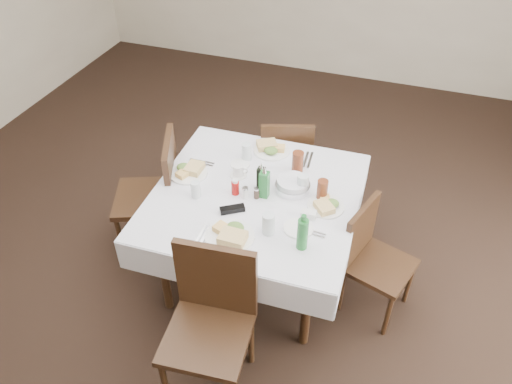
% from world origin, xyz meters
% --- Properties ---
extents(ground_plane, '(7.00, 7.00, 0.00)m').
position_xyz_m(ground_plane, '(0.00, 0.00, 0.00)').
color(ground_plane, black).
extents(room_shell, '(6.04, 7.04, 2.80)m').
position_xyz_m(room_shell, '(0.00, 0.00, 1.71)').
color(room_shell, '#B8AB93').
rests_on(room_shell, ground).
extents(dining_table, '(1.38, 1.38, 0.76)m').
position_xyz_m(dining_table, '(0.23, 0.07, 0.68)').
color(dining_table, black).
rests_on(dining_table, ground).
extents(chair_north, '(0.51, 0.51, 0.86)m').
position_xyz_m(chair_north, '(0.20, 0.89, 0.49)').
color(chair_north, black).
rests_on(chair_north, ground).
extents(chair_south, '(0.51, 0.51, 0.98)m').
position_xyz_m(chair_south, '(0.26, -0.78, 0.56)').
color(chair_south, black).
rests_on(chair_south, ground).
extents(chair_east, '(0.49, 0.49, 0.83)m').
position_xyz_m(chair_east, '(1.03, 0.07, 0.47)').
color(chair_east, black).
rests_on(chair_east, ground).
extents(chair_west, '(0.60, 0.60, 0.97)m').
position_xyz_m(chair_west, '(-0.55, 0.12, 0.56)').
color(chair_west, black).
rests_on(chair_west, ground).
extents(meal_north, '(0.27, 0.27, 0.06)m').
position_xyz_m(meal_north, '(0.17, 0.57, 0.79)').
color(meal_north, white).
rests_on(meal_north, dining_table).
extents(meal_south, '(0.30, 0.30, 0.07)m').
position_xyz_m(meal_south, '(0.22, -0.36, 0.79)').
color(meal_south, white).
rests_on(meal_south, dining_table).
extents(meal_east, '(0.24, 0.24, 0.05)m').
position_xyz_m(meal_east, '(0.70, 0.09, 0.78)').
color(meal_east, white).
rests_on(meal_east, dining_table).
extents(meal_west, '(0.26, 0.26, 0.06)m').
position_xyz_m(meal_west, '(-0.28, 0.13, 0.78)').
color(meal_west, white).
rests_on(meal_west, dining_table).
extents(side_plate_a, '(0.14, 0.14, 0.01)m').
position_xyz_m(side_plate_a, '(0.02, 0.34, 0.77)').
color(side_plate_a, white).
rests_on(side_plate_a, dining_table).
extents(side_plate_b, '(0.18, 0.18, 0.01)m').
position_xyz_m(side_plate_b, '(0.58, -0.16, 0.77)').
color(side_plate_b, white).
rests_on(side_plate_b, dining_table).
extents(water_n, '(0.07, 0.07, 0.13)m').
position_xyz_m(water_n, '(0.04, 0.42, 0.83)').
color(water_n, silver).
rests_on(water_n, dining_table).
extents(water_s, '(0.08, 0.08, 0.14)m').
position_xyz_m(water_s, '(0.42, -0.25, 0.83)').
color(water_s, silver).
rests_on(water_s, dining_table).
extents(water_e, '(0.08, 0.08, 0.14)m').
position_xyz_m(water_e, '(0.51, 0.19, 0.83)').
color(water_e, silver).
rests_on(water_e, dining_table).
extents(water_w, '(0.06, 0.06, 0.12)m').
position_xyz_m(water_w, '(-0.13, -0.08, 0.82)').
color(water_w, silver).
rests_on(water_w, dining_table).
extents(iced_tea_a, '(0.08, 0.08, 0.16)m').
position_xyz_m(iced_tea_a, '(0.42, 0.39, 0.84)').
color(iced_tea_a, brown).
rests_on(iced_tea_a, dining_table).
extents(iced_tea_b, '(0.07, 0.07, 0.15)m').
position_xyz_m(iced_tea_b, '(0.65, 0.16, 0.84)').
color(iced_tea_b, brown).
rests_on(iced_tea_b, dining_table).
extents(bread_basket, '(0.23, 0.23, 0.08)m').
position_xyz_m(bread_basket, '(0.44, 0.20, 0.80)').
color(bread_basket, silver).
rests_on(bread_basket, dining_table).
extents(oil_cruet_dark, '(0.05, 0.05, 0.21)m').
position_xyz_m(oil_cruet_dark, '(0.24, 0.14, 0.85)').
color(oil_cruet_dark, black).
rests_on(oil_cruet_dark, dining_table).
extents(oil_cruet_green, '(0.06, 0.06, 0.24)m').
position_xyz_m(oil_cruet_green, '(0.29, 0.07, 0.87)').
color(oil_cruet_green, '#21712E').
rests_on(oil_cruet_green, dining_table).
extents(ketchup_bottle, '(0.05, 0.05, 0.11)m').
position_xyz_m(ketchup_bottle, '(0.10, 0.03, 0.81)').
color(ketchup_bottle, '#B00E0C').
rests_on(ketchup_bottle, dining_table).
extents(salt_shaker, '(0.04, 0.04, 0.09)m').
position_xyz_m(salt_shaker, '(0.18, 0.01, 0.80)').
color(salt_shaker, white).
rests_on(salt_shaker, dining_table).
extents(pepper_shaker, '(0.04, 0.04, 0.08)m').
position_xyz_m(pepper_shaker, '(0.25, 0.04, 0.80)').
color(pepper_shaker, '#3D2C23').
rests_on(pepper_shaker, dining_table).
extents(coffee_mug, '(0.13, 0.11, 0.08)m').
position_xyz_m(coffee_mug, '(0.05, 0.22, 0.80)').
color(coffee_mug, white).
rests_on(coffee_mug, dining_table).
extents(sunglasses, '(0.16, 0.13, 0.03)m').
position_xyz_m(sunglasses, '(0.14, -0.14, 0.78)').
color(sunglasses, black).
rests_on(sunglasses, dining_table).
extents(green_bottle, '(0.06, 0.06, 0.25)m').
position_xyz_m(green_bottle, '(0.64, -0.30, 0.87)').
color(green_bottle, '#21712E').
rests_on(green_bottle, dining_table).
extents(sugar_caddy, '(0.10, 0.06, 0.05)m').
position_xyz_m(sugar_caddy, '(0.61, -0.04, 0.79)').
color(sugar_caddy, white).
rests_on(sugar_caddy, dining_table).
extents(cutlery_n, '(0.07, 0.20, 0.01)m').
position_xyz_m(cutlery_n, '(0.46, 0.55, 0.77)').
color(cutlery_n, silver).
rests_on(cutlery_n, dining_table).
extents(cutlery_s, '(0.05, 0.19, 0.01)m').
position_xyz_m(cutlery_s, '(0.06, -0.41, 0.77)').
color(cutlery_s, silver).
rests_on(cutlery_s, dining_table).
extents(cutlery_e, '(0.17, 0.05, 0.01)m').
position_xyz_m(cutlery_e, '(0.67, -0.17, 0.77)').
color(cutlery_e, silver).
rests_on(cutlery_e, dining_table).
extents(cutlery_w, '(0.19, 0.05, 0.01)m').
position_xyz_m(cutlery_w, '(-0.25, 0.27, 0.77)').
color(cutlery_w, silver).
rests_on(cutlery_w, dining_table).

